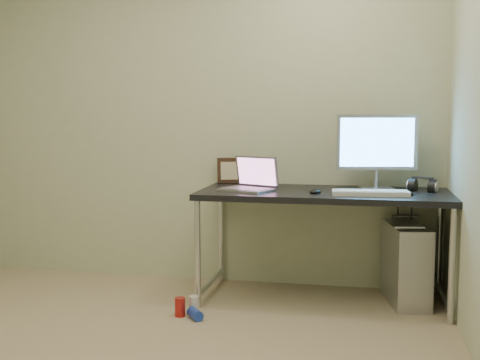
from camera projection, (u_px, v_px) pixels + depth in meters
wall_back at (204, 116)px, 4.50m from camera, size 3.50×0.02×2.50m
desk at (324, 202)px, 4.02m from camera, size 1.66×0.72×0.75m
tower_computer at (406, 264)px, 4.01m from camera, size 0.32×0.54×0.56m
cable_a at (397, 236)px, 4.25m from camera, size 0.01×0.16×0.69m
cable_b at (410, 240)px, 4.22m from camera, size 0.02×0.11×0.71m
can_red at (180, 307)px, 3.76m from camera, size 0.08×0.08×0.12m
can_white at (194, 305)px, 3.80m from camera, size 0.07×0.07×0.12m
can_blue at (195, 314)px, 3.71m from camera, size 0.12×0.13×0.07m
laptop at (250, 183)px, 4.04m from camera, size 0.41×0.38×0.23m
monitor at (377, 146)px, 4.06m from camera, size 0.54×0.20×0.51m
keyboard at (370, 193)px, 3.80m from camera, size 0.49×0.20×0.03m
mouse_right at (408, 193)px, 3.79m from camera, size 0.10×0.12×0.03m
mouse_left at (315, 190)px, 3.90m from camera, size 0.10×0.13×0.04m
headphones at (423, 187)px, 3.99m from camera, size 0.21×0.12×0.12m
picture_frame at (233, 171)px, 4.46m from camera, size 0.25×0.14×0.19m
webcam at (266, 173)px, 4.35m from camera, size 0.04×0.03×0.12m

